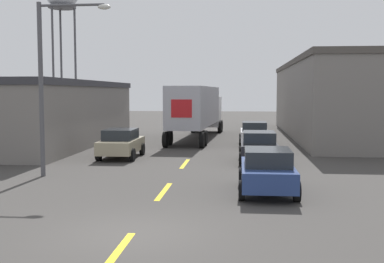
# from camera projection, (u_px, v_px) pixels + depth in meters

# --- Properties ---
(ground_plane) EXTENTS (160.00, 160.00, 0.00)m
(ground_plane) POSITION_uv_depth(u_px,v_px,m) (131.00, 234.00, 12.45)
(ground_plane) COLOR #3D3A38
(road_centerline) EXTENTS (0.20, 16.97, 0.01)m
(road_centerline) POSITION_uv_depth(u_px,v_px,m) (164.00, 191.00, 17.80)
(road_centerline) COLOR yellow
(road_centerline) RESTS_ON ground_plane
(warehouse_left) EXTENTS (9.38, 18.82, 4.44)m
(warehouse_left) POSITION_uv_depth(u_px,v_px,m) (35.00, 113.00, 33.60)
(warehouse_left) COLOR slate
(warehouse_left) RESTS_ON ground_plane
(warehouse_right) EXTENTS (10.72, 27.26, 6.21)m
(warehouse_right) POSITION_uv_depth(u_px,v_px,m) (353.00, 99.00, 40.02)
(warehouse_right) COLOR slate
(warehouse_right) RESTS_ON ground_plane
(semi_truck) EXTENTS (3.51, 15.11, 4.07)m
(semi_truck) POSITION_uv_depth(u_px,v_px,m) (198.00, 108.00, 37.85)
(semi_truck) COLOR silver
(semi_truck) RESTS_ON ground_plane
(parked_car_right_near) EXTENTS (2.06, 4.16, 1.63)m
(parked_car_right_near) POSITION_uv_depth(u_px,v_px,m) (267.00, 170.00, 17.40)
(parked_car_right_near) COLOR navy
(parked_car_right_near) RESTS_ON ground_plane
(parked_car_right_mid) EXTENTS (2.06, 4.16, 1.63)m
(parked_car_right_mid) POSITION_uv_depth(u_px,v_px,m) (259.00, 146.00, 25.03)
(parked_car_right_mid) COLOR black
(parked_car_right_mid) RESTS_ON ground_plane
(parked_car_left_far) EXTENTS (2.06, 4.16, 1.63)m
(parked_car_left_far) POSITION_uv_depth(u_px,v_px,m) (121.00, 143.00, 26.78)
(parked_car_left_far) COLOR tan
(parked_car_left_far) RESTS_ON ground_plane
(parked_car_right_far) EXTENTS (2.06, 4.16, 1.63)m
(parked_car_right_far) POSITION_uv_depth(u_px,v_px,m) (254.00, 133.00, 33.17)
(parked_car_right_far) COLOR silver
(parked_car_right_far) RESTS_ON ground_plane
(street_lamp) EXTENTS (3.22, 0.32, 7.49)m
(street_lamp) POSITION_uv_depth(u_px,v_px,m) (50.00, 74.00, 20.64)
(street_lamp) COLOR #4C4C51
(street_lamp) RESTS_ON ground_plane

